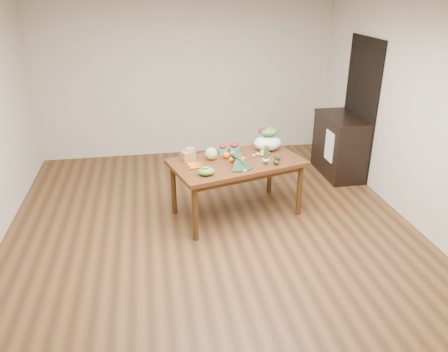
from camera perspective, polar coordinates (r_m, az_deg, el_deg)
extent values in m
plane|color=brown|center=(5.25, -1.13, -8.25)|extent=(6.00, 6.00, 0.00)
cube|color=beige|center=(7.56, -4.88, 12.82)|extent=(5.00, 0.02, 2.70)
cube|color=beige|center=(2.12, 12.24, -19.77)|extent=(5.00, 0.02, 2.70)
cube|color=beige|center=(5.61, 25.04, 6.74)|extent=(0.02, 6.00, 2.70)
cube|color=#512913|center=(5.64, 1.63, -1.53)|extent=(1.80, 1.30, 0.75)
cube|color=black|center=(7.00, 17.31, 8.39)|extent=(0.02, 1.00, 2.10)
cube|color=black|center=(7.06, 14.82, 3.86)|extent=(0.52, 1.02, 0.94)
cube|color=white|center=(6.75, 13.58, 3.80)|extent=(0.02, 0.28, 0.45)
sphere|color=#9CCA74|center=(5.50, -1.68, 2.94)|extent=(0.16, 0.16, 0.16)
sphere|color=#DC540D|center=(5.54, 0.30, 2.74)|extent=(0.09, 0.09, 0.09)
sphere|color=orange|center=(5.61, 1.13, 2.92)|extent=(0.07, 0.07, 0.07)
sphere|color=orange|center=(5.57, 1.88, 2.78)|extent=(0.08, 0.08, 0.08)
ellipsoid|color=#509131|center=(5.06, -2.33, 0.60)|extent=(0.20, 0.15, 0.09)
ellipsoid|color=tan|center=(5.60, 3.90, 2.67)|extent=(0.05, 0.04, 0.04)
ellipsoid|color=tan|center=(5.64, 4.94, 2.82)|extent=(0.06, 0.05, 0.05)
ellipsoid|color=tan|center=(5.74, 4.99, 3.18)|extent=(0.05, 0.05, 0.05)
ellipsoid|color=tan|center=(5.66, 4.41, 2.88)|extent=(0.05, 0.05, 0.04)
ellipsoid|color=tan|center=(5.70, 5.70, 3.02)|extent=(0.05, 0.05, 0.05)
ellipsoid|color=black|center=(5.40, 6.81, 1.81)|extent=(0.08, 0.10, 0.06)
ellipsoid|color=black|center=(5.53, 6.98, 2.41)|extent=(0.09, 0.12, 0.07)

